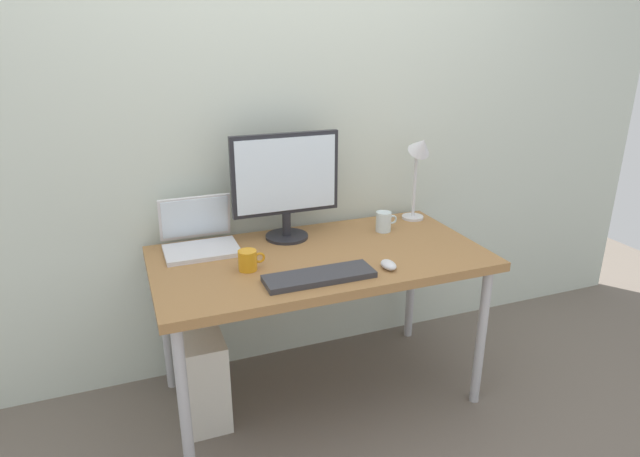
% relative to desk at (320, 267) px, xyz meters
% --- Properties ---
extents(ground_plane, '(6.00, 6.00, 0.00)m').
position_rel_desk_xyz_m(ground_plane, '(0.00, 0.00, -0.66)').
color(ground_plane, '#665B51').
extents(back_wall, '(4.40, 0.04, 2.60)m').
position_rel_desk_xyz_m(back_wall, '(0.00, 0.43, 0.64)').
color(back_wall, silver).
rests_on(back_wall, ground_plane).
extents(desk, '(1.44, 0.75, 0.72)m').
position_rel_desk_xyz_m(desk, '(0.00, 0.00, 0.00)').
color(desk, olive).
rests_on(desk, ground_plane).
extents(monitor, '(0.50, 0.20, 0.49)m').
position_rel_desk_xyz_m(monitor, '(-0.07, 0.24, 0.34)').
color(monitor, '#232328').
rests_on(monitor, desk).
extents(laptop, '(0.32, 0.27, 0.23)m').
position_rel_desk_xyz_m(laptop, '(-0.48, 0.26, 0.12)').
color(laptop, silver).
rests_on(laptop, desk).
extents(desk_lamp, '(0.11, 0.16, 0.45)m').
position_rel_desk_xyz_m(desk_lamp, '(0.62, 0.24, 0.38)').
color(desk_lamp, silver).
rests_on(desk_lamp, desk).
extents(keyboard, '(0.44, 0.14, 0.02)m').
position_rel_desk_xyz_m(keyboard, '(-0.09, -0.23, 0.07)').
color(keyboard, '#333338').
rests_on(keyboard, desk).
extents(mouse, '(0.06, 0.09, 0.03)m').
position_rel_desk_xyz_m(mouse, '(0.21, -0.24, 0.08)').
color(mouse, silver).
rests_on(mouse, desk).
extents(coffee_mug, '(0.11, 0.08, 0.08)m').
position_rel_desk_xyz_m(coffee_mug, '(-0.33, -0.05, 0.10)').
color(coffee_mug, orange).
rests_on(coffee_mug, desk).
extents(glass_cup, '(0.11, 0.07, 0.10)m').
position_rel_desk_xyz_m(glass_cup, '(0.39, 0.16, 0.11)').
color(glass_cup, silver).
rests_on(glass_cup, desk).
extents(computer_tower, '(0.18, 0.36, 0.42)m').
position_rel_desk_xyz_m(computer_tower, '(-0.54, 0.05, -0.45)').
color(computer_tower, silver).
rests_on(computer_tower, ground_plane).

